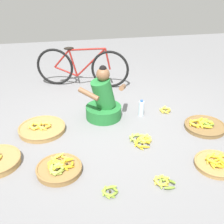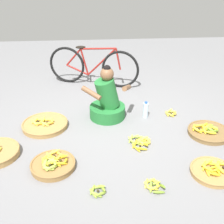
{
  "view_description": "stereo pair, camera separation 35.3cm",
  "coord_description": "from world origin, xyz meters",
  "px_view_note": "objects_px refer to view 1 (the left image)",
  "views": [
    {
      "loc": [
        -0.61,
        -3.25,
        2.03
      ],
      "look_at": [
        0.0,
        -0.2,
        0.35
      ],
      "focal_mm": 44.46,
      "sensor_mm": 36.0,
      "label": 1
    },
    {
      "loc": [
        -0.26,
        -3.3,
        2.03
      ],
      "look_at": [
        0.0,
        -0.2,
        0.35
      ],
      "focal_mm": 44.46,
      "sensor_mm": 36.0,
      "label": 2
    }
  ],
  "objects_px": {
    "banana_basket_mid_right": "(217,163)",
    "banana_basket_back_left": "(42,128)",
    "banana_basket_near_vendor": "(59,168)",
    "water_bottle": "(141,108)",
    "loose_bananas_back_right": "(165,110)",
    "loose_bananas_front_left": "(142,140)",
    "loose_bananas_back_center": "(164,182)",
    "bicycle_leaning": "(82,67)",
    "vendor_woman_front": "(104,102)",
    "banana_basket_mid_left": "(205,126)",
    "loose_bananas_front_right": "(110,191)"
  },
  "relations": [
    {
      "from": "banana_basket_mid_right",
      "to": "banana_basket_back_left",
      "type": "bearing_deg",
      "value": 149.53
    },
    {
      "from": "loose_bananas_back_center",
      "to": "water_bottle",
      "type": "distance_m",
      "value": 1.47
    },
    {
      "from": "vendor_woman_front",
      "to": "banana_basket_back_left",
      "type": "bearing_deg",
      "value": -166.56
    },
    {
      "from": "loose_bananas_front_left",
      "to": "banana_basket_mid_right",
      "type": "bearing_deg",
      "value": -42.6
    },
    {
      "from": "banana_basket_back_left",
      "to": "loose_bananas_front_left",
      "type": "height_order",
      "value": "banana_basket_back_left"
    },
    {
      "from": "banana_basket_mid_left",
      "to": "loose_bananas_back_center",
      "type": "relative_size",
      "value": 2.42
    },
    {
      "from": "loose_bananas_back_right",
      "to": "loose_bananas_back_center",
      "type": "height_order",
      "value": "loose_bananas_back_center"
    },
    {
      "from": "vendor_woman_front",
      "to": "banana_basket_mid_right",
      "type": "height_order",
      "value": "vendor_woman_front"
    },
    {
      "from": "vendor_woman_front",
      "to": "banana_basket_mid_left",
      "type": "height_order",
      "value": "vendor_woman_front"
    },
    {
      "from": "bicycle_leaning",
      "to": "loose_bananas_front_left",
      "type": "relative_size",
      "value": 4.51
    },
    {
      "from": "bicycle_leaning",
      "to": "loose_bananas_back_right",
      "type": "distance_m",
      "value": 1.74
    },
    {
      "from": "banana_basket_near_vendor",
      "to": "banana_basket_mid_right",
      "type": "relative_size",
      "value": 1.04
    },
    {
      "from": "loose_bananas_back_center",
      "to": "water_bottle",
      "type": "relative_size",
      "value": 0.91
    },
    {
      "from": "bicycle_leaning",
      "to": "loose_bananas_front_right",
      "type": "xyz_separation_m",
      "value": [
        -0.02,
        -2.8,
        -0.33
      ]
    },
    {
      "from": "loose_bananas_front_right",
      "to": "banana_basket_mid_right",
      "type": "bearing_deg",
      "value": 7.89
    },
    {
      "from": "bicycle_leaning",
      "to": "banana_basket_back_left",
      "type": "xyz_separation_m",
      "value": [
        -0.71,
        -1.48,
        -0.32
      ]
    },
    {
      "from": "loose_bananas_front_right",
      "to": "water_bottle",
      "type": "xyz_separation_m",
      "value": [
        0.76,
        1.48,
        0.09
      ]
    },
    {
      "from": "loose_bananas_front_right",
      "to": "water_bottle",
      "type": "distance_m",
      "value": 1.67
    },
    {
      "from": "bicycle_leaning",
      "to": "loose_bananas_front_right",
      "type": "relative_size",
      "value": 8.55
    },
    {
      "from": "banana_basket_near_vendor",
      "to": "vendor_woman_front",
      "type": "bearing_deg",
      "value": 58.22
    },
    {
      "from": "bicycle_leaning",
      "to": "loose_bananas_back_right",
      "type": "height_order",
      "value": "bicycle_leaning"
    },
    {
      "from": "vendor_woman_front",
      "to": "bicycle_leaning",
      "type": "xyz_separation_m",
      "value": [
        -0.18,
        1.26,
        0.1
      ]
    },
    {
      "from": "banana_basket_mid_left",
      "to": "loose_bananas_front_left",
      "type": "height_order",
      "value": "banana_basket_mid_left"
    },
    {
      "from": "water_bottle",
      "to": "loose_bananas_front_left",
      "type": "bearing_deg",
      "value": -105.92
    },
    {
      "from": "bicycle_leaning",
      "to": "banana_basket_back_left",
      "type": "bearing_deg",
      "value": -115.72
    },
    {
      "from": "banana_basket_near_vendor",
      "to": "banana_basket_mid_right",
      "type": "distance_m",
      "value": 1.76
    },
    {
      "from": "banana_basket_mid_left",
      "to": "banana_basket_back_left",
      "type": "relative_size",
      "value": 0.88
    },
    {
      "from": "banana_basket_mid_right",
      "to": "banana_basket_back_left",
      "type": "distance_m",
      "value": 2.26
    },
    {
      "from": "vendor_woman_front",
      "to": "banana_basket_back_left",
      "type": "height_order",
      "value": "vendor_woman_front"
    },
    {
      "from": "banana_basket_near_vendor",
      "to": "loose_bananas_back_center",
      "type": "xyz_separation_m",
      "value": [
        1.06,
        -0.4,
        -0.02
      ]
    },
    {
      "from": "banana_basket_near_vendor",
      "to": "loose_bananas_front_left",
      "type": "xyz_separation_m",
      "value": [
        1.05,
        0.38,
        -0.02
      ]
    },
    {
      "from": "banana_basket_mid_right",
      "to": "water_bottle",
      "type": "bearing_deg",
      "value": 110.8
    },
    {
      "from": "bicycle_leaning",
      "to": "banana_basket_mid_right",
      "type": "relative_size",
      "value": 3.35
    },
    {
      "from": "vendor_woman_front",
      "to": "loose_bananas_front_left",
      "type": "relative_size",
      "value": 2.23
    },
    {
      "from": "vendor_woman_front",
      "to": "banana_basket_mid_right",
      "type": "distance_m",
      "value": 1.73
    },
    {
      "from": "bicycle_leaning",
      "to": "banana_basket_mid_left",
      "type": "bearing_deg",
      "value": -51.06
    },
    {
      "from": "bicycle_leaning",
      "to": "loose_bananas_front_right",
      "type": "bearing_deg",
      "value": -90.49
    },
    {
      "from": "loose_bananas_back_center",
      "to": "water_bottle",
      "type": "bearing_deg",
      "value": 82.61
    },
    {
      "from": "bicycle_leaning",
      "to": "loose_bananas_front_left",
      "type": "bearing_deg",
      "value": -74.64
    },
    {
      "from": "banana_basket_back_left",
      "to": "banana_basket_mid_right",
      "type": "bearing_deg",
      "value": -30.47
    },
    {
      "from": "banana_basket_near_vendor",
      "to": "banana_basket_mid_right",
      "type": "height_order",
      "value": "banana_basket_near_vendor"
    },
    {
      "from": "vendor_woman_front",
      "to": "loose_bananas_front_left",
      "type": "xyz_separation_m",
      "value": [
        0.37,
        -0.72,
        -0.23
      ]
    },
    {
      "from": "banana_basket_mid_left",
      "to": "loose_bananas_back_center",
      "type": "height_order",
      "value": "banana_basket_mid_left"
    },
    {
      "from": "vendor_woman_front",
      "to": "loose_bananas_back_right",
      "type": "bearing_deg",
      "value": -0.67
    },
    {
      "from": "banana_basket_near_vendor",
      "to": "loose_bananas_back_center",
      "type": "distance_m",
      "value": 1.13
    },
    {
      "from": "water_bottle",
      "to": "loose_bananas_back_right",
      "type": "bearing_deg",
      "value": 5.65
    },
    {
      "from": "banana_basket_near_vendor",
      "to": "banana_basket_mid_left",
      "type": "relative_size",
      "value": 0.9
    },
    {
      "from": "banana_basket_near_vendor",
      "to": "loose_bananas_front_right",
      "type": "bearing_deg",
      "value": -41.22
    },
    {
      "from": "bicycle_leaning",
      "to": "loose_bananas_back_right",
      "type": "relative_size",
      "value": 8.09
    },
    {
      "from": "banana_basket_back_left",
      "to": "loose_bananas_back_center",
      "type": "xyz_separation_m",
      "value": [
        1.26,
        -1.3,
        -0.02
      ]
    }
  ]
}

